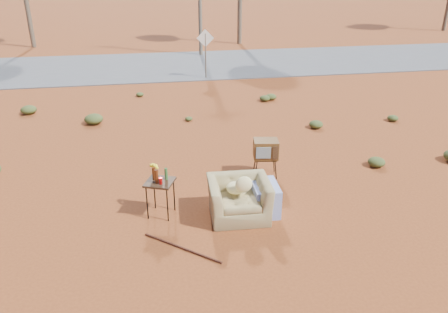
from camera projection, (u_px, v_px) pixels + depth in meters
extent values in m
plane|color=brown|center=(217.00, 219.00, 8.98)|extent=(140.00, 140.00, 0.00)
cube|color=#565659|center=(169.00, 65.00, 22.46)|extent=(140.00, 7.00, 0.04)
imported|color=#958251|center=(239.00, 193.00, 8.89)|extent=(1.28, 0.87, 1.09)
ellipsoid|color=#EBDC8F|center=(236.00, 188.00, 8.90)|extent=(0.39, 0.39, 0.23)
ellipsoid|color=#EBDC8F|center=(244.00, 184.00, 8.59)|extent=(0.35, 0.17, 0.35)
cube|color=navy|center=(265.00, 198.00, 9.16)|extent=(0.56, 0.83, 0.63)
cube|color=black|center=(265.00, 158.00, 10.65)|extent=(0.58, 0.47, 0.03)
cylinder|color=black|center=(256.00, 170.00, 10.57)|extent=(0.03, 0.03, 0.47)
cylinder|color=black|center=(276.00, 170.00, 10.58)|extent=(0.03, 0.03, 0.47)
cylinder|color=black|center=(255.00, 164.00, 10.91)|extent=(0.03, 0.03, 0.47)
cylinder|color=black|center=(274.00, 164.00, 10.92)|extent=(0.03, 0.03, 0.47)
cube|color=brown|center=(266.00, 149.00, 10.55)|extent=(0.65, 0.54, 0.45)
cube|color=gray|center=(263.00, 153.00, 10.33)|extent=(0.35, 0.08, 0.28)
cube|color=#472D19|center=(275.00, 153.00, 10.34)|extent=(0.13, 0.04, 0.32)
cube|color=#321E12|center=(160.00, 182.00, 8.85)|extent=(0.71, 0.71, 0.04)
cylinder|color=black|center=(147.00, 203.00, 8.85)|extent=(0.03, 0.03, 0.76)
cylinder|color=black|center=(167.00, 205.00, 8.77)|extent=(0.03, 0.03, 0.76)
cylinder|color=black|center=(154.00, 193.00, 9.24)|extent=(0.03, 0.03, 0.76)
cylinder|color=black|center=(174.00, 195.00, 9.16)|extent=(0.03, 0.03, 0.76)
cylinder|color=#52220D|center=(154.00, 173.00, 8.86)|extent=(0.08, 0.08, 0.28)
cylinder|color=#52220D|center=(157.00, 176.00, 8.71)|extent=(0.07, 0.07, 0.30)
cylinder|color=#2F5D28|center=(166.00, 174.00, 8.87)|extent=(0.07, 0.07, 0.26)
cylinder|color=red|center=(161.00, 181.00, 8.71)|extent=(0.07, 0.07, 0.14)
cylinder|color=silver|center=(155.00, 174.00, 8.99)|extent=(0.09, 0.09, 0.15)
ellipsoid|color=yellow|center=(154.00, 166.00, 8.92)|extent=(0.17, 0.17, 0.13)
cylinder|color=#522215|center=(182.00, 248.00, 8.04)|extent=(1.33, 1.17, 0.05)
cylinder|color=brown|center=(206.00, 56.00, 19.61)|extent=(0.06, 0.06, 2.00)
cube|color=silver|center=(205.00, 38.00, 19.29)|extent=(0.78, 0.04, 0.78)
ellipsoid|color=#3D4B21|center=(376.00, 162.00, 11.29)|extent=(0.44, 0.44, 0.24)
ellipsoid|color=#3D4B21|center=(94.00, 119.00, 14.27)|extent=(0.60, 0.60, 0.33)
ellipsoid|color=#3D4B21|center=(393.00, 118.00, 14.55)|extent=(0.36, 0.36, 0.20)
ellipsoid|color=#3D4B21|center=(265.00, 98.00, 16.65)|extent=(0.40, 0.40, 0.22)
ellipsoid|color=#3D4B21|center=(140.00, 94.00, 17.24)|extent=(0.30, 0.30, 0.17)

